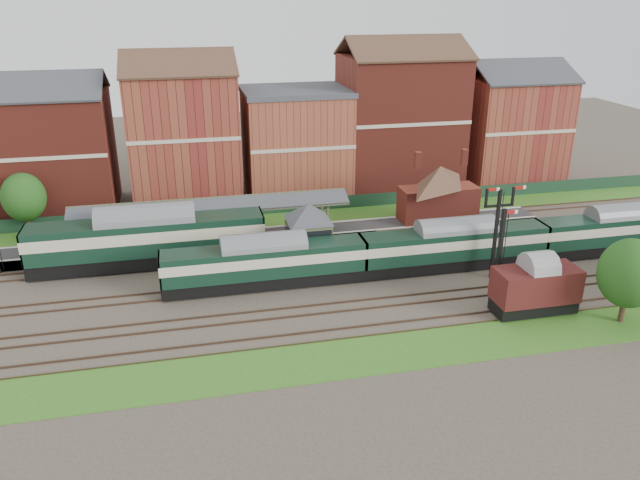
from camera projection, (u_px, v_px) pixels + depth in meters
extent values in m
plane|color=#473D33|center=(350.00, 278.00, 54.10)|extent=(160.00, 160.00, 0.00)
cube|color=#2D6619|center=(312.00, 217.00, 68.55)|extent=(90.00, 4.50, 0.06)
cube|color=#2D6619|center=(396.00, 351.00, 43.25)|extent=(90.00, 5.00, 0.06)
cube|color=#193823|center=(308.00, 205.00, 70.09)|extent=(90.00, 0.12, 1.50)
cube|color=#2D2D2D|center=(276.00, 237.00, 61.70)|extent=(55.00, 3.40, 1.00)
cube|color=#687D58|center=(309.00, 254.00, 55.97)|extent=(3.40, 3.20, 2.40)
cube|color=#4A5333|center=(309.00, 231.00, 55.15)|extent=(3.60, 3.40, 2.00)
pyramid|color=#383A3F|center=(308.00, 212.00, 54.47)|extent=(5.40, 5.40, 1.60)
cube|color=maroon|center=(393.00, 248.00, 57.65)|extent=(3.00, 2.40, 2.20)
cube|color=#4C3323|center=(396.00, 236.00, 56.51)|extent=(3.20, 1.34, 0.79)
cube|color=#4C3323|center=(392.00, 230.00, 57.69)|extent=(3.20, 1.34, 0.79)
cube|color=maroon|center=(438.00, 203.00, 64.33)|extent=(8.00, 3.00, 3.50)
pyramid|color=#4C3323|center=(440.00, 177.00, 63.25)|extent=(8.10, 8.10, 2.20)
cube|color=maroon|center=(417.00, 173.00, 62.55)|extent=(0.60, 0.60, 1.60)
cube|color=maroon|center=(463.00, 170.00, 63.58)|extent=(0.60, 0.60, 1.60)
cube|color=#4A5333|center=(91.00, 235.00, 56.23)|extent=(0.22, 0.22, 3.40)
cube|color=#4A5333|center=(322.00, 208.00, 63.07)|extent=(0.22, 0.22, 3.40)
cube|color=#383A3F|center=(212.00, 205.00, 58.08)|extent=(26.00, 1.99, 0.90)
cube|color=#383A3F|center=(211.00, 199.00, 59.79)|extent=(26.00, 1.99, 0.90)
cube|color=#4A5333|center=(212.00, 198.00, 58.79)|extent=(26.00, 0.20, 0.20)
cube|color=black|center=(495.00, 235.00, 52.79)|extent=(0.25, 0.25, 8.00)
cube|color=black|center=(499.00, 206.00, 51.81)|extent=(2.60, 0.18, 0.18)
cube|color=#B2140F|center=(493.00, 189.00, 51.13)|extent=(1.10, 0.08, 0.25)
cube|color=#B2140F|center=(520.00, 188.00, 51.62)|extent=(1.10, 0.08, 0.25)
cube|color=black|center=(499.00, 258.00, 48.31)|extent=(0.25, 0.25, 8.00)
cube|color=#B2140F|center=(511.00, 212.00, 47.03)|extent=(1.10, 0.08, 0.25)
cube|color=maroon|center=(46.00, 153.00, 68.53)|extent=(14.00, 10.00, 13.00)
cube|color=maroon|center=(184.00, 138.00, 71.22)|extent=(12.00, 10.00, 15.00)
cube|color=brown|center=(296.00, 145.00, 74.43)|extent=(12.00, 10.00, 12.00)
cube|color=maroon|center=(400.00, 123.00, 76.33)|extent=(14.00, 10.00, 16.00)
cube|color=maroon|center=(510.00, 130.00, 79.96)|extent=(12.00, 10.00, 13.00)
cube|color=black|center=(265.00, 279.00, 52.33)|extent=(16.97, 2.38, 1.04)
cube|color=black|center=(264.00, 260.00, 51.67)|extent=(16.97, 2.64, 2.45)
cube|color=beige|center=(264.00, 257.00, 51.56)|extent=(16.99, 2.68, 0.85)
cube|color=slate|center=(264.00, 245.00, 51.16)|extent=(16.97, 2.64, 0.57)
cube|color=black|center=(453.00, 261.00, 55.79)|extent=(16.97, 2.38, 1.04)
cube|color=black|center=(455.00, 243.00, 55.13)|extent=(16.97, 2.64, 2.45)
cube|color=beige|center=(455.00, 240.00, 55.02)|extent=(16.99, 2.68, 0.85)
cube|color=slate|center=(456.00, 229.00, 54.62)|extent=(16.97, 2.64, 0.57)
cube|color=black|center=(619.00, 245.00, 59.25)|extent=(16.97, 2.38, 1.04)
cube|color=black|center=(622.00, 228.00, 58.60)|extent=(16.97, 2.64, 2.45)
cube|color=beige|center=(623.00, 225.00, 58.49)|extent=(16.99, 2.68, 0.85)
cube|color=slate|center=(625.00, 215.00, 58.08)|extent=(16.97, 2.64, 0.57)
cube|color=black|center=(150.00, 258.00, 56.21)|extent=(20.63, 2.89, 1.26)
cube|color=black|center=(147.00, 236.00, 55.41)|extent=(20.63, 3.21, 2.98)
cube|color=beige|center=(147.00, 232.00, 55.28)|extent=(20.65, 3.25, 1.03)
cube|color=slate|center=(146.00, 219.00, 54.79)|extent=(20.63, 3.21, 0.69)
cube|color=black|center=(533.00, 305.00, 48.22)|extent=(6.42, 2.36, 0.96)
cube|color=#401512|center=(536.00, 284.00, 47.55)|extent=(6.42, 2.78, 2.57)
cube|color=gray|center=(538.00, 268.00, 47.02)|extent=(6.42, 2.78, 0.47)
cylinder|color=#382619|center=(624.00, 303.00, 46.50)|extent=(0.44, 0.44, 3.11)
ellipsoid|color=#265117|center=(630.00, 273.00, 45.56)|extent=(4.57, 4.57, 5.26)
cylinder|color=#382619|center=(28.00, 219.00, 63.67)|extent=(0.44, 0.44, 2.94)
ellipsoid|color=#265117|center=(24.00, 197.00, 62.79)|extent=(4.32, 4.32, 4.97)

